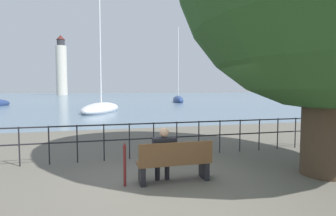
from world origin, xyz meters
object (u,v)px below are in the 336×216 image
Objects in this scene: seated_person_left at (164,152)px; sailboat_2 at (178,100)px; closed_umbrella at (125,162)px; harbor_lighthouse at (61,67)px; sailboat_0 at (101,108)px; park_bench at (175,163)px.

seated_person_left is 0.09× the size of sailboat_2.
harbor_lighthouse reaches higher than closed_umbrella.
sailboat_0 is 0.47× the size of harbor_lighthouse.
sailboat_0 is (-1.03, 19.94, -0.36)m from seated_person_left.
closed_umbrella is (-1.07, 0.04, 0.09)m from park_bench.
sailboat_0 is (-0.18, 19.97, -0.21)m from closed_umbrella.
harbor_lighthouse is (-16.78, 120.69, 11.92)m from park_bench.
closed_umbrella is at bearing -99.12° from sailboat_2.
seated_person_left is at bearing 161.91° from park_bench.
harbor_lighthouse reaches higher than seated_person_left.
seated_person_left reaches higher than closed_umbrella.
closed_umbrella is 39.21m from sailboat_2.
harbor_lighthouse reaches higher than park_bench.
seated_person_left is at bearing -67.81° from sailboat_0.
sailboat_0 is at bearing -117.24° from sailboat_2.
park_bench is 20.05m from sailboat_0.
harbor_lighthouse reaches higher than sailboat_0.
sailboat_2 is (12.75, 37.08, -0.10)m from closed_umbrella.
sailboat_0 is at bearing -81.24° from harbor_lighthouse.
seated_person_left is at bearing 2.21° from closed_umbrella.
sailboat_2 is 0.49× the size of harbor_lighthouse.
park_bench is 0.34m from seated_person_left.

